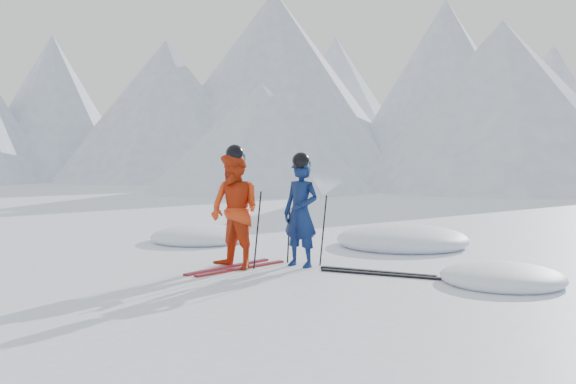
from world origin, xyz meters
The scene contains 12 objects.
ground centered at (0.00, 0.00, 0.00)m, with size 160.00×160.00×0.00m, color white.
skier_blue centered at (-1.30, 0.17, 0.81)m, with size 0.59×0.39×1.61m, color #0D1F4F.
skier_red centered at (-2.04, -0.49, 0.86)m, with size 0.84×0.65×1.72m, color red.
pole_blue_left centered at (-1.60, 0.32, 0.54)m, with size 0.02×0.02×1.08m, color black.
pole_blue_right centered at (-1.05, 0.42, 0.54)m, with size 0.02×0.02×1.08m, color black.
pole_red_left centered at (-2.34, -0.24, 0.57)m, with size 0.02×0.02×1.15m, color black.
pole_red_right centered at (-1.74, -0.34, 0.57)m, with size 0.02×0.02×1.15m, color black.
ski_worn_left centered at (-2.16, -0.49, 0.01)m, with size 0.09×1.70×0.03m, color black.
ski_worn_right centered at (-1.92, -0.49, 0.01)m, with size 0.09×1.70×0.03m, color black.
ski_loose_a centered at (-0.11, 0.29, 0.01)m, with size 0.09×1.70×0.03m, color black.
ski_loose_b centered at (-0.01, 0.14, 0.01)m, with size 0.09×1.70×0.03m, color black.
snow_lumps centered at (-1.04, 2.02, 0.00)m, with size 9.90×5.58×0.54m.
Camera 1 is at (3.30, -7.71, 1.60)m, focal length 38.00 mm.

